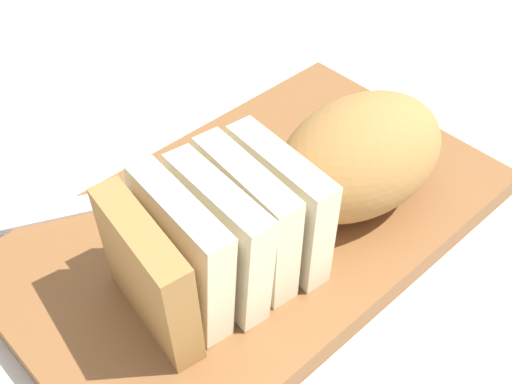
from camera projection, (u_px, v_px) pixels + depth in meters
name	position (u px, v px, depth m)	size (l,w,h in m)	color
ground_plane	(256.00, 235.00, 0.58)	(3.00, 3.00, 0.00)	beige
cutting_board	(256.00, 226.00, 0.58)	(0.44, 0.26, 0.02)	brown
bread_loaf	(304.00, 187.00, 0.52)	(0.31, 0.13, 0.10)	#A8753D
bread_knife	(197.00, 174.00, 0.59)	(0.27, 0.13, 0.02)	silver
crumb_near_knife	(198.00, 216.00, 0.56)	(0.01, 0.01, 0.01)	#A8753D
crumb_near_loaf	(244.00, 179.00, 0.60)	(0.00, 0.00, 0.00)	#A8753D
crumb_stray_left	(219.00, 180.00, 0.60)	(0.00, 0.00, 0.00)	#A8753D
crumb_stray_right	(287.00, 180.00, 0.60)	(0.00, 0.00, 0.00)	#A8753D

